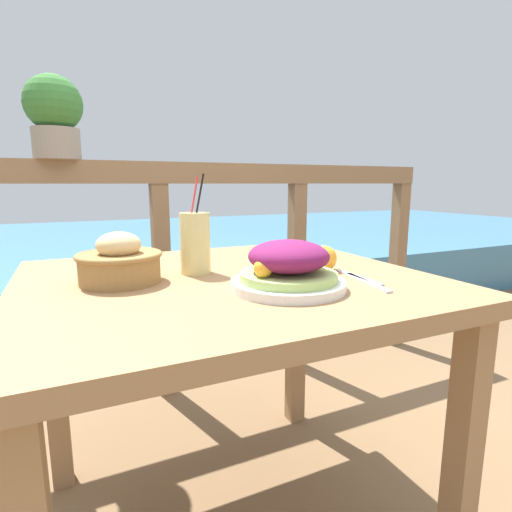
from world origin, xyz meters
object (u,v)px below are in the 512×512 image
object	(u,v)px
drink_glass	(195,243)
salad_plate	(288,268)
potted_plant	(54,114)
bread_basket	(120,262)

from	to	relation	value
drink_glass	salad_plate	bearing A→B (deg)	-59.93
potted_plant	drink_glass	bearing A→B (deg)	-67.02
drink_glass	potted_plant	xyz separation A→B (m)	(-0.31, 0.74, 0.40)
bread_basket	potted_plant	world-z (taller)	potted_plant
salad_plate	bread_basket	bearing A→B (deg)	146.55
bread_basket	salad_plate	bearing A→B (deg)	-33.45
drink_glass	potted_plant	distance (m)	0.90
drink_glass	bread_basket	world-z (taller)	drink_glass
salad_plate	potted_plant	bearing A→B (deg)	114.80
bread_basket	potted_plant	xyz separation A→B (m)	(-0.12, 0.76, 0.43)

